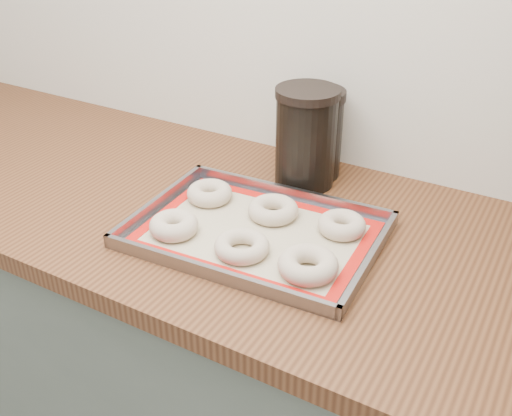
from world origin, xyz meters
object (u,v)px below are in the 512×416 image
Objects in this scene: bagel_front_left at (174,225)px; canister_mid at (314,133)px; bagel_front_mid at (242,246)px; bagel_back_left at (210,193)px; baking_tray at (256,232)px; bagel_back_right at (342,225)px; bagel_back_mid at (273,210)px; canister_left at (306,137)px; bagel_front_right at (308,265)px.

canister_mid reaches higher than bagel_front_left.
bagel_back_left is (-0.16, 0.13, 0.00)m from bagel_front_mid.
bagel_front_mid is 0.21m from bagel_back_left.
bagel_back_right reaches higher than baking_tray.
bagel_back_left is at bearing 95.53° from bagel_front_left.
canister_left is (-0.02, 0.17, 0.09)m from bagel_back_mid.
baking_tray is 0.07m from bagel_back_mid.
bagel_front_left is 0.32m from bagel_back_right.
bagel_back_right is (0.13, 0.16, 0.00)m from bagel_front_mid.
bagel_front_mid is 0.33m from canister_left.
bagel_back_left is at bearing -175.90° from bagel_back_right.
bagel_back_right is at bearing 5.87° from bagel_back_mid.
bagel_back_mid is (-0.14, 0.14, -0.00)m from bagel_front_right.
bagel_front_right is at bearing -89.49° from bagel_back_right.
bagel_back_mid is (-0.01, 0.14, 0.00)m from bagel_front_mid.
bagel_front_left is at bearing -110.29° from canister_left.
bagel_back_right reaches higher than bagel_front_mid.
bagel_back_mid is at bearing -174.13° from bagel_back_right.
canister_mid reaches higher than bagel_front_mid.
bagel_back_left is at bearing 156.92° from baking_tray.
bagel_front_left reaches higher than bagel_back_mid.
bagel_back_right is 0.42× the size of canister_left.
baking_tray is 0.31m from canister_mid.
canister_mid is (0.12, 0.37, 0.08)m from bagel_front_left.
bagel_front_right is 0.20m from bagel_back_mid.
baking_tray is at bearing -23.08° from bagel_back_left.
bagel_front_left is 0.14m from bagel_back_left.
bagel_front_mid is at bearing -84.83° from bagel_back_mid.
baking_tray is 0.16m from bagel_back_right.
bagel_back_left is 0.15m from bagel_back_mid.
bagel_back_left is at bearing 139.89° from bagel_front_mid.
canister_mid is (0.13, 0.23, 0.08)m from bagel_back_left.
bagel_back_left and bagel_back_mid have the same top height.
bagel_back_mid is at bearing -85.24° from canister_mid.
bagel_back_mid and bagel_back_right have the same top height.
bagel_front_right reaches higher than bagel_front_mid.
bagel_back_left is 0.24m from canister_left.
canister_mid reaches higher than bagel_back_right.
bagel_back_mid is at bearing 2.39° from bagel_back_left.
canister_mid is at bearing 72.72° from bagel_front_left.
bagel_front_left is at bearing -149.41° from bagel_back_right.
canister_left is at bearing 93.87° from baking_tray.
bagel_front_mid is 1.06× the size of bagel_back_left.
bagel_front_left is at bearing -177.40° from bagel_front_mid.
baking_tray is at bearing 99.42° from bagel_front_mid.
baking_tray is at bearing -86.13° from canister_left.
bagel_front_left is at bearing -107.28° from canister_mid.
bagel_front_left reaches higher than bagel_back_left.
bagel_back_right is at bearing 4.10° from bagel_back_left.
bagel_front_right is at bearing -24.16° from bagel_back_left.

